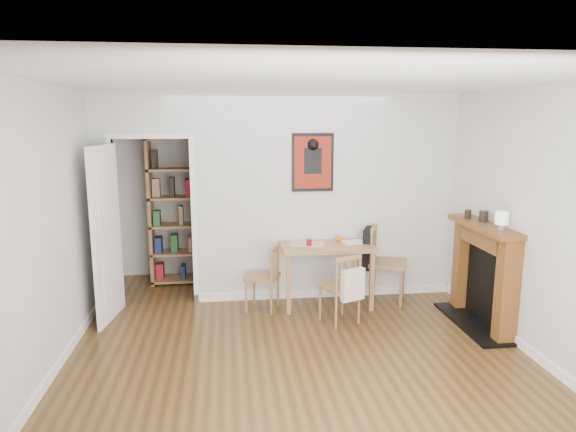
{
  "coord_description": "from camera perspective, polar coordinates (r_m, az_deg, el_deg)",
  "views": [
    {
      "loc": [
        -0.67,
        -4.92,
        2.29
      ],
      "look_at": [
        0.0,
        0.6,
        1.23
      ],
      "focal_mm": 32.0,
      "sensor_mm": 36.0,
      "label": 1
    }
  ],
  "objects": [
    {
      "name": "ground",
      "position": [
        5.47,
        0.75,
        -13.93
      ],
      "size": [
        5.2,
        5.2,
        0.0
      ],
      "primitive_type": "plane",
      "color": "brown",
      "rests_on": "ground"
    },
    {
      "name": "room_shell",
      "position": [
        6.39,
        0.05,
        1.9
      ],
      "size": [
        5.2,
        5.2,
        5.2
      ],
      "color": "silver",
      "rests_on": "ground"
    },
    {
      "name": "dining_table",
      "position": [
        6.35,
        4.26,
        -3.93
      ],
      "size": [
        1.13,
        0.72,
        0.77
      ],
      "color": "#9E6D49",
      "rests_on": "ground"
    },
    {
      "name": "chair_left",
      "position": [
        6.23,
        -2.89,
        -6.84
      ],
      "size": [
        0.52,
        0.52,
        0.8
      ],
      "color": "#906743",
      "rests_on": "ground"
    },
    {
      "name": "chair_right",
      "position": [
        6.59,
        10.83,
        -5.11
      ],
      "size": [
        0.68,
        0.64,
        0.97
      ],
      "color": "#906743",
      "rests_on": "ground"
    },
    {
      "name": "chair_front",
      "position": [
        5.87,
        5.84,
        -7.88
      ],
      "size": [
        0.53,
        0.56,
        0.81
      ],
      "color": "#906743",
      "rests_on": "ground"
    },
    {
      "name": "bookshelf",
      "position": [
        7.26,
        -11.78,
        0.49
      ],
      "size": [
        0.87,
        0.35,
        2.06
      ],
      "color": "#9E6D49",
      "rests_on": "ground"
    },
    {
      "name": "fireplace",
      "position": [
        6.12,
        20.99,
        -5.76
      ],
      "size": [
        0.45,
        1.25,
        1.16
      ],
      "color": "brown",
      "rests_on": "ground"
    },
    {
      "name": "red_glass",
      "position": [
        6.21,
        2.35,
        -2.96
      ],
      "size": [
        0.07,
        0.07,
        0.08
      ],
      "primitive_type": "cylinder",
      "color": "maroon",
      "rests_on": "dining_table"
    },
    {
      "name": "orange_fruit",
      "position": [
        6.45,
        5.63,
        -2.5
      ],
      "size": [
        0.08,
        0.08,
        0.08
      ],
      "primitive_type": "sphere",
      "color": "orange",
      "rests_on": "dining_table"
    },
    {
      "name": "placemat",
      "position": [
        6.31,
        2.12,
        -3.1
      ],
      "size": [
        0.47,
        0.4,
        0.0
      ],
      "primitive_type": "cube",
      "rotation": [
        0.0,
        0.0,
        -0.27
      ],
      "color": "beige",
      "rests_on": "dining_table"
    },
    {
      "name": "notebook",
      "position": [
        6.43,
        7.29,
        -2.88
      ],
      "size": [
        0.32,
        0.26,
        0.01
      ],
      "primitive_type": "cube",
      "rotation": [
        0.0,
        0.0,
        0.19
      ],
      "color": "silver",
      "rests_on": "dining_table"
    },
    {
      "name": "mantel_lamp",
      "position": [
        5.6,
        22.66,
        -0.32
      ],
      "size": [
        0.13,
        0.13,
        0.21
      ],
      "color": "silver",
      "rests_on": "fireplace"
    },
    {
      "name": "ceramic_jar_a",
      "position": [
        6.09,
        20.9,
        -0.0
      ],
      "size": [
        0.1,
        0.1,
        0.12
      ],
      "primitive_type": "cylinder",
      "color": "black",
      "rests_on": "fireplace"
    },
    {
      "name": "ceramic_jar_b",
      "position": [
        6.23,
        19.36,
        0.22
      ],
      "size": [
        0.08,
        0.08,
        0.1
      ],
      "primitive_type": "cylinder",
      "color": "black",
      "rests_on": "fireplace"
    }
  ]
}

